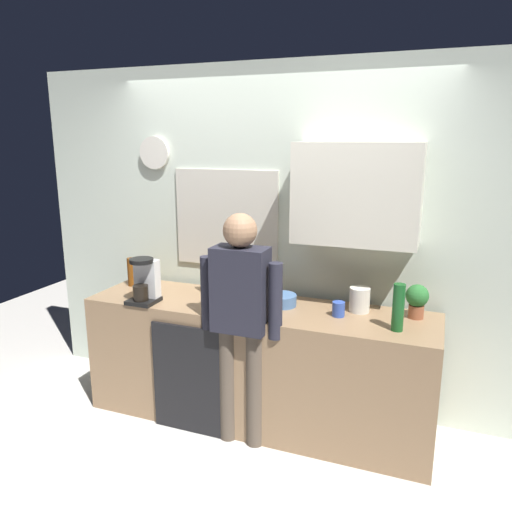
{
  "coord_description": "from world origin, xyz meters",
  "views": [
    {
      "loc": [
        1.19,
        -2.81,
        2.06
      ],
      "look_at": [
        0.01,
        0.25,
        1.27
      ],
      "focal_mm": 34.61,
      "sensor_mm": 36.0,
      "label": 1
    }
  ],
  "objects_px": {
    "coffee_maker": "(145,282)",
    "potted_plant": "(417,299)",
    "person_at_sink": "(241,312)",
    "bottle_olive_oil": "(206,277)",
    "mixing_bowl": "(281,300)",
    "cup_yellow_cup": "(147,278)",
    "storage_canister": "(360,300)",
    "bottle_amber_beer": "(131,272)",
    "cup_blue_mug": "(338,309)",
    "bottle_green_wine": "(398,307)"
  },
  "relations": [
    {
      "from": "coffee_maker",
      "to": "person_at_sink",
      "type": "distance_m",
      "value": 0.8
    },
    {
      "from": "coffee_maker",
      "to": "bottle_green_wine",
      "type": "height_order",
      "value": "coffee_maker"
    },
    {
      "from": "storage_canister",
      "to": "cup_yellow_cup",
      "type": "bearing_deg",
      "value": 178.01
    },
    {
      "from": "storage_canister",
      "to": "coffee_maker",
      "type": "bearing_deg",
      "value": -166.82
    },
    {
      "from": "coffee_maker",
      "to": "bottle_green_wine",
      "type": "bearing_deg",
      "value": 2.83
    },
    {
      "from": "storage_canister",
      "to": "bottle_amber_beer",
      "type": "bearing_deg",
      "value": -178.6
    },
    {
      "from": "mixing_bowl",
      "to": "person_at_sink",
      "type": "relative_size",
      "value": 0.14
    },
    {
      "from": "bottle_amber_beer",
      "to": "bottle_olive_oil",
      "type": "bearing_deg",
      "value": 3.95
    },
    {
      "from": "bottle_green_wine",
      "to": "potted_plant",
      "type": "height_order",
      "value": "bottle_green_wine"
    },
    {
      "from": "potted_plant",
      "to": "mixing_bowl",
      "type": "bearing_deg",
      "value": -174.93
    },
    {
      "from": "bottle_olive_oil",
      "to": "bottle_green_wine",
      "type": "relative_size",
      "value": 0.83
    },
    {
      "from": "bottle_green_wine",
      "to": "mixing_bowl",
      "type": "height_order",
      "value": "bottle_green_wine"
    },
    {
      "from": "bottle_olive_oil",
      "to": "mixing_bowl",
      "type": "bearing_deg",
      "value": -6.61
    },
    {
      "from": "mixing_bowl",
      "to": "storage_canister",
      "type": "distance_m",
      "value": 0.55
    },
    {
      "from": "bottle_green_wine",
      "to": "person_at_sink",
      "type": "bearing_deg",
      "value": -169.33
    },
    {
      "from": "bottle_amber_beer",
      "to": "potted_plant",
      "type": "height_order",
      "value": "same"
    },
    {
      "from": "cup_yellow_cup",
      "to": "potted_plant",
      "type": "distance_m",
      "value": 2.12
    },
    {
      "from": "cup_yellow_cup",
      "to": "person_at_sink",
      "type": "distance_m",
      "value": 1.16
    },
    {
      "from": "bottle_olive_oil",
      "to": "potted_plant",
      "type": "distance_m",
      "value": 1.54
    },
    {
      "from": "cup_yellow_cup",
      "to": "bottle_amber_beer",
      "type": "bearing_deg",
      "value": -126.67
    },
    {
      "from": "bottle_amber_beer",
      "to": "cup_yellow_cup",
      "type": "bearing_deg",
      "value": 53.33
    },
    {
      "from": "cup_yellow_cup",
      "to": "storage_canister",
      "type": "relative_size",
      "value": 0.5
    },
    {
      "from": "bottle_amber_beer",
      "to": "cup_blue_mug",
      "type": "xyz_separation_m",
      "value": [
        1.71,
        -0.1,
        -0.06
      ]
    },
    {
      "from": "bottle_olive_oil",
      "to": "storage_canister",
      "type": "bearing_deg",
      "value": -0.02
    },
    {
      "from": "person_at_sink",
      "to": "bottle_green_wine",
      "type": "bearing_deg",
      "value": 16.54
    },
    {
      "from": "bottle_green_wine",
      "to": "bottle_amber_beer",
      "type": "relative_size",
      "value": 1.3
    },
    {
      "from": "coffee_maker",
      "to": "bottle_green_wine",
      "type": "relative_size",
      "value": 1.1
    },
    {
      "from": "potted_plant",
      "to": "storage_canister",
      "type": "relative_size",
      "value": 1.35
    },
    {
      "from": "coffee_maker",
      "to": "bottle_olive_oil",
      "type": "xyz_separation_m",
      "value": [
        0.32,
        0.35,
        -0.02
      ]
    },
    {
      "from": "coffee_maker",
      "to": "cup_blue_mug",
      "type": "height_order",
      "value": "coffee_maker"
    },
    {
      "from": "person_at_sink",
      "to": "potted_plant",
      "type": "bearing_deg",
      "value": 28.87
    },
    {
      "from": "bottle_olive_oil",
      "to": "mixing_bowl",
      "type": "relative_size",
      "value": 1.14
    },
    {
      "from": "person_at_sink",
      "to": "bottle_olive_oil",
      "type": "bearing_deg",
      "value": 142.47
    },
    {
      "from": "bottle_green_wine",
      "to": "coffee_maker",
      "type": "bearing_deg",
      "value": -177.17
    },
    {
      "from": "coffee_maker",
      "to": "potted_plant",
      "type": "height_order",
      "value": "coffee_maker"
    },
    {
      "from": "bottle_olive_oil",
      "to": "bottle_amber_beer",
      "type": "relative_size",
      "value": 1.09
    },
    {
      "from": "cup_blue_mug",
      "to": "cup_yellow_cup",
      "type": "bearing_deg",
      "value": 172.84
    },
    {
      "from": "mixing_bowl",
      "to": "coffee_maker",
      "type": "bearing_deg",
      "value": -163.73
    },
    {
      "from": "bottle_green_wine",
      "to": "bottle_amber_beer",
      "type": "bearing_deg",
      "value": 174.09
    },
    {
      "from": "coffee_maker",
      "to": "person_at_sink",
      "type": "bearing_deg",
      "value": -6.93
    },
    {
      "from": "bottle_amber_beer",
      "to": "storage_canister",
      "type": "relative_size",
      "value": 1.35
    },
    {
      "from": "cup_yellow_cup",
      "to": "person_at_sink",
      "type": "relative_size",
      "value": 0.05
    },
    {
      "from": "coffee_maker",
      "to": "person_at_sink",
      "type": "xyz_separation_m",
      "value": [
        0.79,
        -0.1,
        -0.09
      ]
    },
    {
      "from": "potted_plant",
      "to": "storage_canister",
      "type": "bearing_deg",
      "value": -178.64
    },
    {
      "from": "potted_plant",
      "to": "cup_blue_mug",
      "type": "bearing_deg",
      "value": -162.61
    },
    {
      "from": "coffee_maker",
      "to": "cup_yellow_cup",
      "type": "relative_size",
      "value": 3.88
    },
    {
      "from": "mixing_bowl",
      "to": "bottle_green_wine",
      "type": "bearing_deg",
      "value": -13.02
    },
    {
      "from": "bottle_olive_oil",
      "to": "cup_yellow_cup",
      "type": "distance_m",
      "value": 0.58
    },
    {
      "from": "storage_canister",
      "to": "person_at_sink",
      "type": "bearing_deg",
      "value": -147.44
    },
    {
      "from": "bottle_green_wine",
      "to": "cup_blue_mug",
      "type": "height_order",
      "value": "bottle_green_wine"
    }
  ]
}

